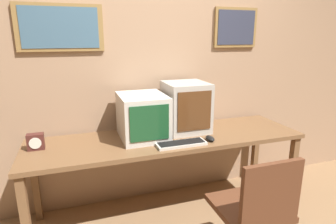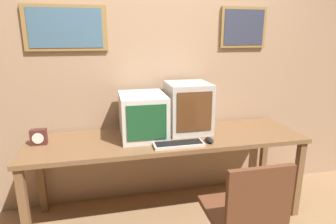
% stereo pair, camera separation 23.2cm
% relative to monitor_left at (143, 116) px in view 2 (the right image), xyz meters
% --- Properties ---
extents(wall_back, '(8.00, 0.08, 2.60)m').
position_rel_monitor_left_xyz_m(wall_back, '(0.20, 0.33, 0.39)').
color(wall_back, tan).
rests_on(wall_back, ground_plane).
extents(desk, '(2.31, 0.65, 0.74)m').
position_rel_monitor_left_xyz_m(desk, '(0.20, -0.06, -0.25)').
color(desk, brown).
rests_on(desk, ground_plane).
extents(monitor_left, '(0.37, 0.46, 0.36)m').
position_rel_monitor_left_xyz_m(monitor_left, '(0.00, 0.00, 0.00)').
color(monitor_left, beige).
rests_on(monitor_left, desk).
extents(monitor_right, '(0.36, 0.39, 0.44)m').
position_rel_monitor_left_xyz_m(monitor_right, '(0.41, 0.05, 0.04)').
color(monitor_right, '#B7B2A8').
rests_on(monitor_right, desk).
extents(keyboard_main, '(0.40, 0.13, 0.03)m').
position_rel_monitor_left_xyz_m(keyboard_main, '(0.24, -0.28, -0.17)').
color(keyboard_main, beige).
rests_on(keyboard_main, desk).
extents(mouse_near_keyboard, '(0.06, 0.11, 0.04)m').
position_rel_monitor_left_xyz_m(mouse_near_keyboard, '(0.50, -0.26, -0.16)').
color(mouse_near_keyboard, black).
rests_on(mouse_near_keyboard, desk).
extents(desk_clock, '(0.12, 0.07, 0.12)m').
position_rel_monitor_left_xyz_m(desk_clock, '(-0.83, -0.01, -0.12)').
color(desk_clock, '#4C231E').
rests_on(desk_clock, desk).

